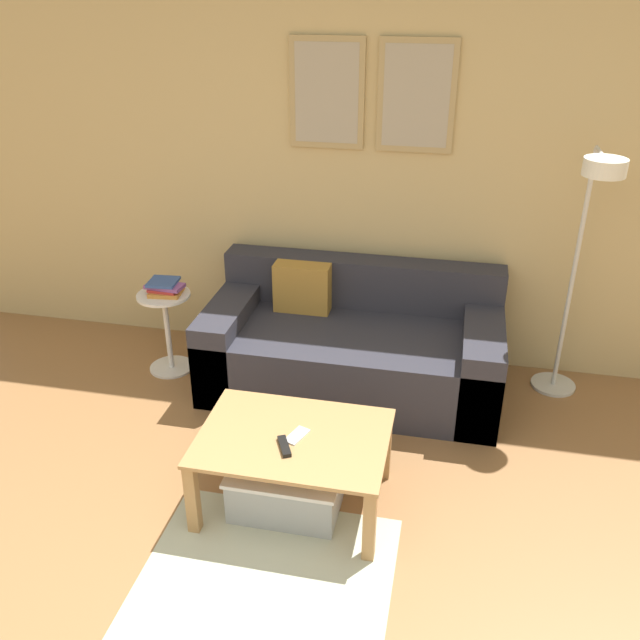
{
  "coord_description": "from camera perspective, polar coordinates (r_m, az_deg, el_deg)",
  "views": [
    {
      "loc": [
        0.8,
        -1.24,
        2.39
      ],
      "look_at": [
        0.17,
        1.7,
        0.85
      ],
      "focal_mm": 38.0,
      "sensor_mm": 36.0,
      "label": 1
    }
  ],
  "objects": [
    {
      "name": "wall_back",
      "position": [
        4.42,
        1.3,
        12.63
      ],
      "size": [
        5.6,
        0.09,
        2.55
      ],
      "color": "tan",
      "rests_on": "ground_plane"
    },
    {
      "name": "area_rug",
      "position": [
        3.22,
        -4.59,
        -20.76
      ],
      "size": [
        1.11,
        0.95,
        0.01
      ],
      "primitive_type": "cube",
      "color": "#B2B79E",
      "rests_on": "ground_plane"
    },
    {
      "name": "couch",
      "position": [
        4.32,
        2.75,
        -2.25
      ],
      "size": [
        1.82,
        0.91,
        0.75
      ],
      "color": "#2D2D38",
      "rests_on": "ground_plane"
    },
    {
      "name": "coffee_table",
      "position": [
        3.35,
        -2.25,
        -10.67
      ],
      "size": [
        0.92,
        0.66,
        0.41
      ],
      "color": "#AD7F4C",
      "rests_on": "ground_plane"
    },
    {
      "name": "storage_bin",
      "position": [
        3.48,
        -2.65,
        -13.48
      ],
      "size": [
        0.55,
        0.46,
        0.25
      ],
      "color": "#9EA3A8",
      "rests_on": "ground_plane"
    },
    {
      "name": "floor_lamp",
      "position": [
        4.05,
        21.49,
        6.21
      ],
      "size": [
        0.28,
        0.56,
        1.56
      ],
      "color": "silver",
      "rests_on": "ground_plane"
    },
    {
      "name": "side_table",
      "position": [
        4.56,
        -12.77,
        -0.38
      ],
      "size": [
        0.34,
        0.34,
        0.56
      ],
      "color": "white",
      "rests_on": "ground_plane"
    },
    {
      "name": "book_stack",
      "position": [
        4.46,
        -12.92,
        2.69
      ],
      "size": [
        0.25,
        0.2,
        0.08
      ],
      "color": "#D18438",
      "rests_on": "side_table"
    },
    {
      "name": "remote_control",
      "position": [
        3.23,
        -3.02,
        -10.57
      ],
      "size": [
        0.1,
        0.15,
        0.02
      ],
      "primitive_type": "cube",
      "rotation": [
        0.0,
        0.0,
        0.45
      ],
      "color": "black",
      "rests_on": "coffee_table"
    },
    {
      "name": "cell_phone",
      "position": [
        3.3,
        -1.95,
        -9.71
      ],
      "size": [
        0.11,
        0.15,
        0.01
      ],
      "primitive_type": "cube",
      "rotation": [
        0.0,
        0.0,
        -0.35
      ],
      "color": "silver",
      "rests_on": "coffee_table"
    }
  ]
}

